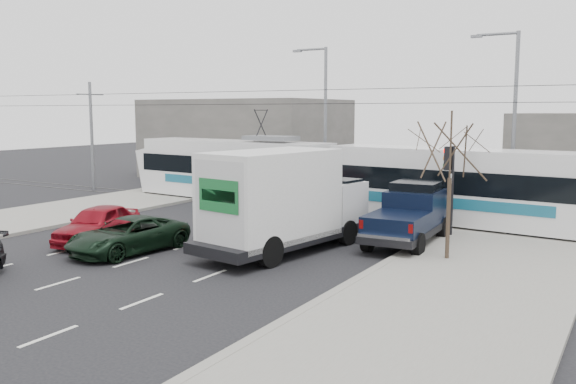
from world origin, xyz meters
The scene contains 16 objects.
ground centered at (0.00, 0.00, 0.00)m, with size 120.00×120.00×0.00m, color black.
sidewalk_right centered at (9.00, 0.00, 0.07)m, with size 6.00×60.00×0.15m, color gray.
sidewalk_left centered at (-12.00, 0.00, 0.07)m, with size 6.00×60.00×0.15m, color gray.
rails centered at (0.00, 10.00, 0.01)m, with size 60.00×1.60×0.03m, color #33302D.
building_left centered at (-14.00, 22.00, 3.00)m, with size 14.00×10.00×6.00m, color slate.
bare_tree centered at (7.60, 2.50, 3.79)m, with size 2.40×2.40×5.00m.
traffic_signal centered at (6.47, 6.50, 2.74)m, with size 0.44×0.44×3.60m.
street_lamp_near centered at (7.31, 14.00, 5.11)m, with size 2.38×0.25×9.00m.
street_lamp_far centered at (-4.19, 16.00, 5.11)m, with size 2.38×0.25×9.00m.
catenary centered at (0.00, 10.00, 3.88)m, with size 60.00×0.20×7.00m.
tram centered at (-0.35, 9.70, 1.84)m, with size 25.49×4.76×5.18m.
silver_pickup centered at (0.91, 3.39, 1.16)m, with size 4.14×6.78×2.33m.
box_truck centered at (1.96, 1.00, 1.85)m, with size 3.75×7.81×3.74m.
navy_pickup centered at (5.48, 4.76, 1.16)m, with size 2.38×5.66×2.35m.
green_car centered at (-2.84, -1.97, 0.65)m, with size 2.14×4.65×1.29m, color black.
red_car centered at (-5.09, -1.34, 0.74)m, with size 1.75×4.36×1.48m, color maroon.
Camera 1 is at (13.25, -17.76, 5.13)m, focal length 38.00 mm.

